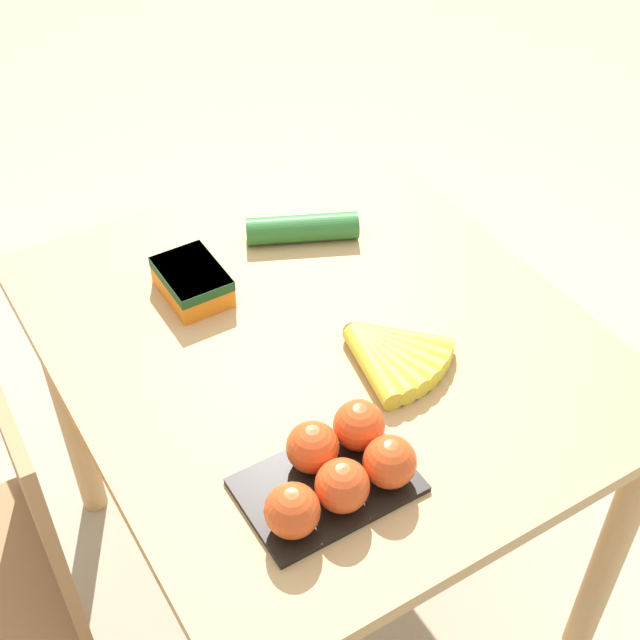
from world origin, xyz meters
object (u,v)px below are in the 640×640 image
Objects in this scene: banana_bunch at (389,354)px; cucumber_near at (302,228)px; carrot_bag at (192,280)px; tomato_pack at (338,468)px.

cucumber_near is (0.37, -0.05, 0.01)m from banana_bunch.
carrot_bag reaches higher than banana_bunch.
cucumber_near is at bearing -7.37° from banana_bunch.
banana_bunch is at bearing 172.63° from cucumber_near.
banana_bunch is 0.38m from cucumber_near.
tomato_pack is 0.61m from cucumber_near.
tomato_pack reaches higher than carrot_bag.
carrot_bag is (0.33, 0.21, 0.02)m from banana_bunch.
carrot_bag is 0.26m from cucumber_near.
banana_bunch is 0.76× the size of tomato_pack.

